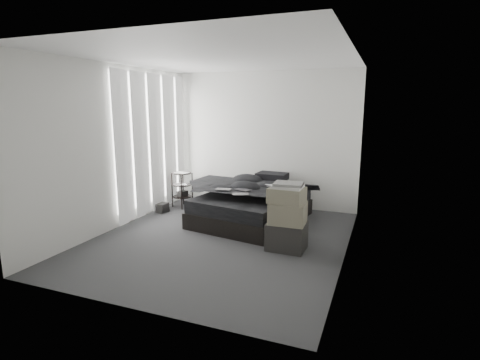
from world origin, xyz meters
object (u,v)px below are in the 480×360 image
(box_lower, at_px, (287,236))
(bed, at_px, (252,213))
(side_stand, at_px, (182,190))
(laptop, at_px, (272,182))

(box_lower, bearing_deg, bed, 130.10)
(side_stand, bearing_deg, laptop, -10.97)
(bed, relative_size, box_lower, 3.78)
(bed, height_order, side_stand, side_stand)
(box_lower, bearing_deg, laptop, 116.80)
(laptop, bearing_deg, box_lower, -35.53)
(bed, xyz_separation_m, side_stand, (-1.57, 0.36, 0.20))
(side_stand, bearing_deg, bed, -12.95)
(bed, distance_m, laptop, 0.68)
(laptop, xyz_separation_m, side_stand, (-1.93, 0.37, -0.37))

